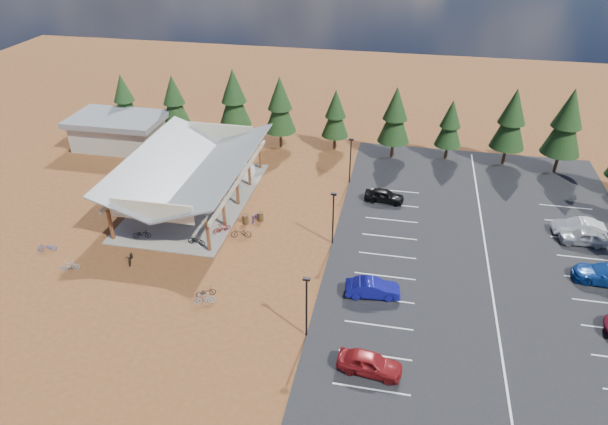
# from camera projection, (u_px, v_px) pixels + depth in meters

# --- Properties ---
(ground) EXTENTS (140.00, 140.00, 0.00)m
(ground) POSITION_uv_depth(u_px,v_px,m) (273.00, 249.00, 47.98)
(ground) COLOR brown
(ground) RESTS_ON ground
(asphalt_lot) EXTENTS (27.00, 44.00, 0.04)m
(asphalt_lot) POSITION_uv_depth(u_px,v_px,m) (486.00, 254.00, 47.35)
(asphalt_lot) COLOR black
(asphalt_lot) RESTS_ON ground
(concrete_pad) EXTENTS (10.60, 18.60, 0.10)m
(concrete_pad) POSITION_uv_depth(u_px,v_px,m) (195.00, 200.00, 55.55)
(concrete_pad) COLOR gray
(concrete_pad) RESTS_ON ground
(bike_pavilion) EXTENTS (11.65, 19.40, 4.97)m
(bike_pavilion) POSITION_uv_depth(u_px,v_px,m) (192.00, 167.00, 53.62)
(bike_pavilion) COLOR brown
(bike_pavilion) RESTS_ON concrete_pad
(outbuilding) EXTENTS (11.00, 7.00, 3.90)m
(outbuilding) POSITION_uv_depth(u_px,v_px,m) (119.00, 131.00, 66.18)
(outbuilding) COLOR #ADA593
(outbuilding) RESTS_ON ground
(lamp_post_0) EXTENTS (0.50, 0.25, 5.14)m
(lamp_post_0) POSITION_uv_depth(u_px,v_px,m) (306.00, 303.00, 37.19)
(lamp_post_0) COLOR black
(lamp_post_0) RESTS_ON ground
(lamp_post_1) EXTENTS (0.50, 0.25, 5.14)m
(lamp_post_1) POSITION_uv_depth(u_px,v_px,m) (333.00, 215.00, 47.29)
(lamp_post_1) COLOR black
(lamp_post_1) RESTS_ON ground
(lamp_post_2) EXTENTS (0.50, 0.25, 5.14)m
(lamp_post_2) POSITION_uv_depth(u_px,v_px,m) (350.00, 158.00, 57.39)
(lamp_post_2) COLOR black
(lamp_post_2) RESTS_ON ground
(trash_bin_0) EXTENTS (0.60, 0.60, 0.90)m
(trash_bin_0) POSITION_uv_depth(u_px,v_px,m) (260.00, 216.00, 51.94)
(trash_bin_0) COLOR #442F18
(trash_bin_0) RESTS_ON ground
(trash_bin_1) EXTENTS (0.60, 0.60, 0.90)m
(trash_bin_1) POSITION_uv_depth(u_px,v_px,m) (245.00, 219.00, 51.53)
(trash_bin_1) COLOR #442F18
(trash_bin_1) RESTS_ON ground
(pine_0) EXTENTS (3.37, 3.37, 7.86)m
(pine_0) POSITION_uv_depth(u_px,v_px,m) (124.00, 98.00, 68.32)
(pine_0) COLOR #382314
(pine_0) RESTS_ON ground
(pine_1) EXTENTS (3.51, 3.51, 8.18)m
(pine_1) POSITION_uv_depth(u_px,v_px,m) (174.00, 100.00, 67.02)
(pine_1) COLOR #382314
(pine_1) RESTS_ON ground
(pine_2) EXTENTS (3.99, 3.99, 9.29)m
(pine_2) POSITION_uv_depth(u_px,v_px,m) (234.00, 98.00, 65.67)
(pine_2) COLOR #382314
(pine_2) RESTS_ON ground
(pine_3) EXTENTS (3.82, 3.82, 8.89)m
(pine_3) POSITION_uv_depth(u_px,v_px,m) (280.00, 105.00, 64.23)
(pine_3) COLOR #382314
(pine_3) RESTS_ON ground
(pine_4) EXTENTS (3.24, 3.24, 7.54)m
(pine_4) POSITION_uv_depth(u_px,v_px,m) (336.00, 114.00, 64.08)
(pine_4) COLOR #382314
(pine_4) RESTS_ON ground
(pine_5) EXTENTS (3.70, 3.70, 8.62)m
(pine_5) POSITION_uv_depth(u_px,v_px,m) (395.00, 115.00, 61.78)
(pine_5) COLOR #382314
(pine_5) RESTS_ON ground
(pine_6) EXTENTS (3.10, 3.10, 7.22)m
(pine_6) POSITION_uv_depth(u_px,v_px,m) (450.00, 124.00, 61.90)
(pine_6) COLOR #382314
(pine_6) RESTS_ON ground
(pine_7) EXTENTS (3.89, 3.89, 9.06)m
(pine_7) POSITION_uv_depth(u_px,v_px,m) (512.00, 119.00, 59.99)
(pine_7) COLOR #382314
(pine_7) RESTS_ON ground
(pine_8) EXTENTS (4.17, 4.17, 9.72)m
(pine_8) POSITION_uv_depth(u_px,v_px,m) (567.00, 122.00, 58.08)
(pine_8) COLOR #382314
(pine_8) RESTS_ON ground
(bike_0) EXTENTS (1.73, 1.02, 0.86)m
(bike_0) POSITION_uv_depth(u_px,v_px,m) (142.00, 234.00, 49.14)
(bike_0) COLOR black
(bike_0) RESTS_ON concrete_pad
(bike_1) EXTENTS (1.65, 0.87, 0.96)m
(bike_1) POSITION_uv_depth(u_px,v_px,m) (152.00, 207.00, 53.29)
(bike_1) COLOR gray
(bike_1) RESTS_ON concrete_pad
(bike_2) EXTENTS (1.78, 0.62, 0.93)m
(bike_2) POSITION_uv_depth(u_px,v_px,m) (181.00, 187.00, 56.87)
(bike_2) COLOR navy
(bike_2) RESTS_ON concrete_pad
(bike_3) EXTENTS (1.75, 0.71, 1.02)m
(bike_3) POSITION_uv_depth(u_px,v_px,m) (208.00, 168.00, 60.66)
(bike_3) COLOR maroon
(bike_3) RESTS_ON concrete_pad
(bike_4) EXTENTS (1.72, 0.73, 0.88)m
(bike_4) POSITION_uv_depth(u_px,v_px,m) (196.00, 240.00, 48.22)
(bike_4) COLOR black
(bike_4) RESTS_ON concrete_pad
(bike_5) EXTENTS (1.81, 0.93, 1.04)m
(bike_5) POSITION_uv_depth(u_px,v_px,m) (199.00, 212.00, 52.30)
(bike_5) COLOR gray
(bike_5) RESTS_ON concrete_pad
(bike_6) EXTENTS (1.68, 1.03, 0.83)m
(bike_6) POSITION_uv_depth(u_px,v_px,m) (235.00, 184.00, 57.44)
(bike_6) COLOR #1D559C
(bike_6) RESTS_ON concrete_pad
(bike_7) EXTENTS (1.80, 1.00, 1.04)m
(bike_7) POSITION_uv_depth(u_px,v_px,m) (234.00, 176.00, 58.88)
(bike_7) COLOR maroon
(bike_7) RESTS_ON concrete_pad
(bike_8) EXTENTS (1.15, 1.82, 0.90)m
(bike_8) POSITION_uv_depth(u_px,v_px,m) (131.00, 258.00, 46.07)
(bike_8) COLOR black
(bike_8) RESTS_ON ground
(bike_9) EXTENTS (1.59, 1.05, 0.93)m
(bike_9) POSITION_uv_depth(u_px,v_px,m) (70.00, 266.00, 45.06)
(bike_9) COLOR #95989D
(bike_9) RESTS_ON ground
(bike_10) EXTENTS (1.71, 1.11, 0.85)m
(bike_10) POSITION_uv_depth(u_px,v_px,m) (47.00, 247.00, 47.50)
(bike_10) COLOR #224C9E
(bike_10) RESTS_ON ground
(bike_12) EXTENTS (1.65, 1.26, 0.83)m
(bike_12) POSITION_uv_depth(u_px,v_px,m) (206.00, 292.00, 42.23)
(bike_12) COLOR black
(bike_12) RESTS_ON ground
(bike_13) EXTENTS (1.82, 1.13, 1.06)m
(bike_13) POSITION_uv_depth(u_px,v_px,m) (204.00, 299.00, 41.37)
(bike_13) COLOR #9D9EA5
(bike_13) RESTS_ON ground
(bike_14) EXTENTS (0.60, 1.54, 0.80)m
(bike_14) POSITION_uv_depth(u_px,v_px,m) (255.00, 218.00, 51.84)
(bike_14) COLOR #1D1C98
(bike_14) RESTS_ON ground
(bike_15) EXTENTS (1.59, 1.45, 1.01)m
(bike_15) POSITION_uv_depth(u_px,v_px,m) (222.00, 228.00, 50.04)
(bike_15) COLOR maroon
(bike_15) RESTS_ON ground
(bike_16) EXTENTS (2.00, 1.04, 1.00)m
(bike_16) POSITION_uv_depth(u_px,v_px,m) (241.00, 233.00, 49.34)
(bike_16) COLOR black
(bike_16) RESTS_ON ground
(car_0) EXTENTS (4.46, 2.21, 1.46)m
(car_0) POSITION_uv_depth(u_px,v_px,m) (370.00, 363.00, 35.41)
(car_0) COLOR maroon
(car_0) RESTS_ON asphalt_lot
(car_1) EXTENTS (4.42, 1.98, 1.41)m
(car_1) POSITION_uv_depth(u_px,v_px,m) (373.00, 288.00, 42.10)
(car_1) COLOR navy
(car_1) RESTS_ON asphalt_lot
(car_4) EXTENTS (4.09, 1.93, 1.35)m
(car_4) POSITION_uv_depth(u_px,v_px,m) (384.00, 196.00, 54.91)
(car_4) COLOR black
(car_4) RESTS_ON asphalt_lot
(car_8) EXTENTS (4.04, 1.64, 1.37)m
(car_8) POSITION_uv_depth(u_px,v_px,m) (583.00, 237.00, 48.34)
(car_8) COLOR #9D9FA5
(car_8) RESTS_ON asphalt_lot
(car_9) EXTENTS (4.53, 1.65, 1.49)m
(car_9) POSITION_uv_depth(u_px,v_px,m) (579.00, 227.00, 49.67)
(car_9) COLOR silver
(car_9) RESTS_ON asphalt_lot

